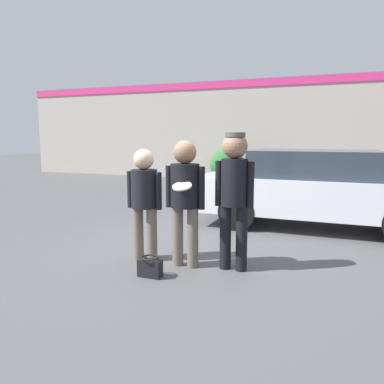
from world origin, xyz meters
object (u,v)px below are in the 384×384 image
at_px(person_right, 234,188).
at_px(parked_car_near, 317,188).
at_px(handbag, 150,267).
at_px(person_middle_with_frisbee, 185,192).
at_px(person_left, 144,195).
at_px(shrub, 227,165).

relative_size(person_right, parked_car_near, 0.40).
height_order(person_right, handbag, person_right).
xyz_separation_m(person_middle_with_frisbee, handbag, (-0.26, -0.53, -0.90)).
bearing_deg(handbag, person_right, 35.33).
distance_m(person_left, parked_car_near, 3.69).
relative_size(person_middle_with_frisbee, handbag, 5.69).
xyz_separation_m(person_left, handbag, (0.38, -0.59, -0.81)).
xyz_separation_m(person_right, shrub, (-2.82, 9.50, -0.43)).
distance_m(person_left, handbag, 1.08).
bearing_deg(handbag, parked_car_near, 63.33).
bearing_deg(shrub, person_middle_with_frisbee, -77.25).
relative_size(parked_car_near, shrub, 3.35).
bearing_deg(parked_car_near, person_middle_with_frisbee, -116.75).
relative_size(shrub, handbag, 4.47).
bearing_deg(person_middle_with_frisbee, person_left, 174.81).
height_order(shrub, handbag, shrub).
xyz_separation_m(person_middle_with_frisbee, parked_car_near, (1.53, 3.03, -0.26)).
xyz_separation_m(person_middle_with_frisbee, person_right, (0.64, 0.11, 0.07)).
distance_m(person_middle_with_frisbee, person_right, 0.66).
relative_size(person_middle_with_frisbee, parked_car_near, 0.38).
bearing_deg(person_right, person_middle_with_frisbee, -170.25).
xyz_separation_m(person_left, person_middle_with_frisbee, (0.65, -0.06, 0.09)).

